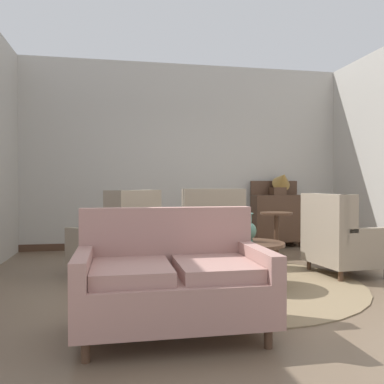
{
  "coord_description": "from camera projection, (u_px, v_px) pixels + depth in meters",
  "views": [
    {
      "loc": [
        -1.27,
        -4.16,
        1.14
      ],
      "look_at": [
        -0.39,
        0.48,
        1.05
      ],
      "focal_mm": 37.89,
      "sensor_mm": 36.0,
      "label": 1
    }
  ],
  "objects": [
    {
      "name": "coffee_table",
      "position": [
        249.0,
        252.0,
        4.48
      ],
      "size": [
        0.77,
        0.77,
        0.5
      ],
      "color": "#4C3323",
      "rests_on": "ground"
    },
    {
      "name": "wall_back",
      "position": [
        186.0,
        156.0,
        7.36
      ],
      "size": [
        5.99,
        0.08,
        3.31
      ],
      "primitive_type": "cube",
      "color": "#BCB7AD",
      "rests_on": "ground"
    },
    {
      "name": "sideboard",
      "position": [
        277.0,
        217.0,
        7.39
      ],
      "size": [
        0.9,
        0.37,
        1.2
      ],
      "color": "#4C3323",
      "rests_on": "ground"
    },
    {
      "name": "area_rug",
      "position": [
        228.0,
        283.0,
        4.64
      ],
      "size": [
        3.02,
        3.02,
        0.01
      ],
      "primitive_type": "cylinder",
      "color": "#847051",
      "rests_on": "ground"
    },
    {
      "name": "armchair_near_window",
      "position": [
        211.0,
        232.0,
        5.8
      ],
      "size": [
        0.88,
        0.83,
        1.08
      ],
      "rotation": [
        0.0,
        0.0,
        3.12
      ],
      "color": "gray",
      "rests_on": "ground"
    },
    {
      "name": "side_table",
      "position": [
        276.0,
        233.0,
        5.8
      ],
      "size": [
        0.46,
        0.46,
        0.74
      ],
      "color": "#4C3323",
      "rests_on": "ground"
    },
    {
      "name": "settee",
      "position": [
        172.0,
        280.0,
        3.09
      ],
      "size": [
        1.43,
        0.89,
        0.94
      ],
      "rotation": [
        0.0,
        0.0,
        -0.0
      ],
      "color": "tan",
      "rests_on": "ground"
    },
    {
      "name": "ground",
      "position": [
        236.0,
        290.0,
        4.34
      ],
      "size": [
        8.68,
        8.68,
        0.0
      ],
      "primitive_type": "plane",
      "color": "brown"
    },
    {
      "name": "armchair_near_sideboard",
      "position": [
        340.0,
        240.0,
        5.08
      ],
      "size": [
        0.87,
        0.89,
        1.02
      ],
      "rotation": [
        0.0,
        0.0,
        1.66
      ],
      "color": "gray",
      "rests_on": "ground"
    },
    {
      "name": "porcelain_vase",
      "position": [
        249.0,
        230.0,
        4.53
      ],
      "size": [
        0.17,
        0.17,
        0.32
      ],
      "color": "#4C7A66",
      "rests_on": "coffee_table"
    },
    {
      "name": "gramophone",
      "position": [
        282.0,
        182.0,
        7.3
      ],
      "size": [
        0.38,
        0.47,
        0.5
      ],
      "color": "#4C3323",
      "rests_on": "sideboard"
    },
    {
      "name": "baseboard_back",
      "position": [
        187.0,
        244.0,
        7.33
      ],
      "size": [
        5.83,
        0.03,
        0.12
      ],
      "primitive_type": "cube",
      "color": "#4C3323",
      "rests_on": "ground"
    },
    {
      "name": "armchair_back_corner",
      "position": [
        121.0,
        240.0,
        5.07
      ],
      "size": [
        1.2,
        1.2,
        1.07
      ],
      "rotation": [
        0.0,
        0.0,
        4.02
      ],
      "color": "gray",
      "rests_on": "ground"
    }
  ]
}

